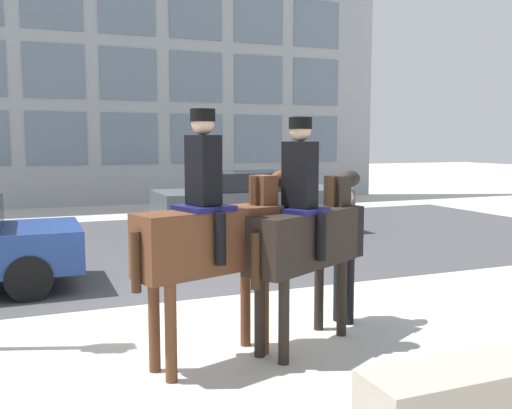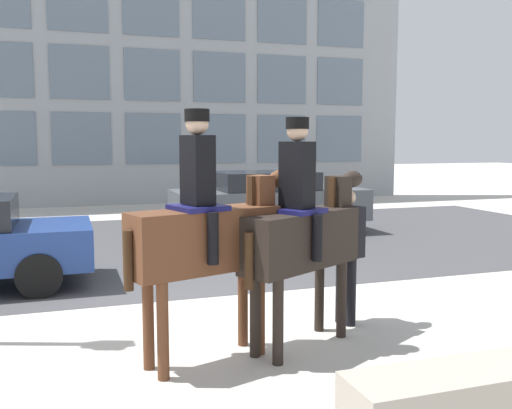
# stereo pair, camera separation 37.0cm
# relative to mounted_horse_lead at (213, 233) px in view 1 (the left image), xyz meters

# --- Properties ---
(ground_plane) EXTENTS (80.00, 80.00, 0.00)m
(ground_plane) POSITION_rel_mounted_horse_lead_xyz_m (0.44, 1.75, -1.30)
(ground_plane) COLOR beige
(road_surface) EXTENTS (21.66, 8.50, 0.01)m
(road_surface) POSITION_rel_mounted_horse_lead_xyz_m (0.44, 6.50, -1.30)
(road_surface) COLOR #444447
(road_surface) RESTS_ON ground_plane
(mounted_horse_lead) EXTENTS (1.91, 0.88, 2.50)m
(mounted_horse_lead) POSITION_rel_mounted_horse_lead_xyz_m (0.00, 0.00, 0.00)
(mounted_horse_lead) COLOR #59331E
(mounted_horse_lead) RESTS_ON ground_plane
(mounted_horse_companion) EXTENTS (1.80, 1.18, 2.44)m
(mounted_horse_companion) POSITION_rel_mounted_horse_lead_xyz_m (1.06, 0.09, -0.06)
(mounted_horse_companion) COLOR black
(mounted_horse_companion) RESTS_ON ground_plane
(pedestrian_bystander) EXTENTS (0.79, 0.64, 1.64)m
(pedestrian_bystander) POSITION_rel_mounted_horse_lead_xyz_m (1.83, 0.59, -0.34)
(pedestrian_bystander) COLOR black
(pedestrian_bystander) RESTS_ON ground_plane
(street_car_far_lane) EXTENTS (4.52, 1.84, 1.48)m
(street_car_far_lane) POSITION_rel_mounted_horse_lead_xyz_m (3.21, 7.15, -0.51)
(street_car_far_lane) COLOR #51565B
(street_car_far_lane) RESTS_ON ground_plane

